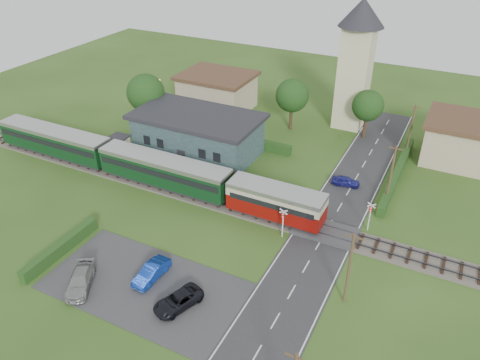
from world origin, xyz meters
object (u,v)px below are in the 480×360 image
at_px(house_west, 217,91).
at_px(car_on_road, 346,181).
at_px(crossing_signal_near, 283,219).
at_px(car_park_dark, 178,301).
at_px(car_park_silver, 80,280).
at_px(pedestrian_far, 131,150).
at_px(station_building, 198,133).
at_px(equipment_hut, 119,146).
at_px(car_park_blue, 152,272).
at_px(church_tower, 357,55).
at_px(crossing_signal_far, 370,213).
at_px(pedestrian_near, 233,177).
at_px(train, 141,164).
at_px(house_east, 461,140).

distance_m(house_west, car_on_road, 27.82).
relative_size(crossing_signal_near, car_park_dark, 0.78).
height_order(car_park_silver, pedestrian_far, pedestrian_far).
bearing_deg(station_building, pedestrian_far, -139.04).
distance_m(equipment_hut, car_park_blue, 23.12).
height_order(station_building, church_tower, church_tower).
distance_m(station_building, car_park_blue, 23.61).
xyz_separation_m(car_park_dark, pedestrian_far, (-18.75, 18.10, 0.73)).
relative_size(car_on_road, car_park_silver, 0.70).
bearing_deg(crossing_signal_far, pedestrian_near, 175.91).
bearing_deg(church_tower, equipment_hut, -135.25).
xyz_separation_m(station_building, pedestrian_near, (7.90, -5.48, -1.39)).
bearing_deg(crossing_signal_far, car_park_silver, -136.40).
height_order(crossing_signal_near, car_park_blue, crossing_signal_near).
relative_size(car_park_silver, car_park_dark, 1.07).
relative_size(house_west, pedestrian_far, 5.68).
bearing_deg(station_building, train, -103.39).
height_order(pedestrian_near, pedestrian_far, pedestrian_far).
relative_size(crossing_signal_far, car_on_road, 1.03).
relative_size(house_east, car_park_blue, 2.19).
height_order(car_park_silver, car_park_dark, car_park_silver).
relative_size(church_tower, pedestrian_near, 10.29).
height_order(station_building, pedestrian_near, station_building).
distance_m(equipment_hut, pedestrian_near, 15.91).
height_order(equipment_hut, car_on_road, equipment_hut).
bearing_deg(car_park_silver, car_park_dark, -16.61).
relative_size(house_east, pedestrian_far, 4.63).
relative_size(train, car_on_road, 13.59).
bearing_deg(crossing_signal_far, car_park_dark, -123.37).
relative_size(station_building, car_park_dark, 3.79).
height_order(house_east, pedestrian_far, house_east).
xyz_separation_m(equipment_hut, train, (5.86, -3.20, 0.43)).
bearing_deg(church_tower, pedestrian_far, -133.48).
relative_size(crossing_signal_far, pedestrian_near, 1.92).
relative_size(train, crossing_signal_near, 13.18).
distance_m(crossing_signal_near, pedestrian_far, 23.53).
relative_size(station_building, house_east, 1.82).
bearing_deg(car_on_road, train, 105.63).
bearing_deg(pedestrian_far, car_on_road, -64.40).
bearing_deg(car_park_silver, house_west, 73.72).
bearing_deg(car_park_dark, car_on_road, 94.59).
height_order(train, crossing_signal_near, train).
relative_size(train, car_park_dark, 10.23).
bearing_deg(pedestrian_near, car_on_road, -165.87).
bearing_deg(pedestrian_far, house_west, 8.11).
distance_m(train, pedestrian_far, 5.52).
bearing_deg(house_east, crossing_signal_far, -108.08).
bearing_deg(pedestrian_near, house_east, -154.12).
xyz_separation_m(car_on_road, pedestrian_far, (-25.65, -6.14, 0.81)).
bearing_deg(train, car_park_silver, -70.33).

